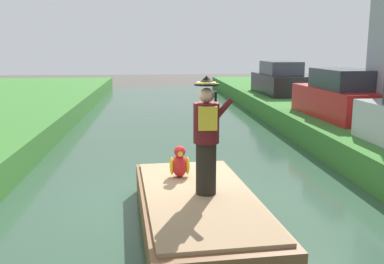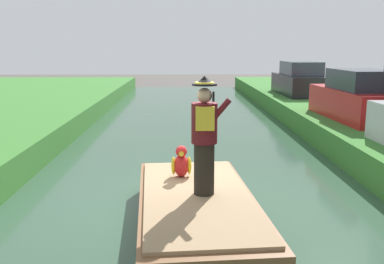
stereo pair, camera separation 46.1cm
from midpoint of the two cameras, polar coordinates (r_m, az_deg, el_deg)
name	(u,v)px [view 2 (the right image)]	position (r m, az deg, el deg)	size (l,w,h in m)	color
ground_plane	(195,211)	(8.24, 1.99, -10.25)	(80.00, 80.00, 0.00)	#4C4742
canal_water	(195,209)	(8.22, 1.99, -9.92)	(7.18, 48.00, 0.10)	#33513D
boat	(197,212)	(7.08, 2.52, -10.42)	(2.11, 4.32, 0.61)	brown
person_pirate	(205,136)	(6.74, 3.60, -0.57)	(0.61, 0.42, 1.85)	black
parrot_plush	(181,163)	(7.79, 0.31, -4.09)	(0.36, 0.34, 0.57)	red
parked_car_red	(359,98)	(14.35, 21.75, 4.09)	(1.91, 4.08, 1.50)	red
parked_car_dark	(300,81)	(20.83, 14.42, 6.47)	(1.78, 4.03, 1.50)	black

